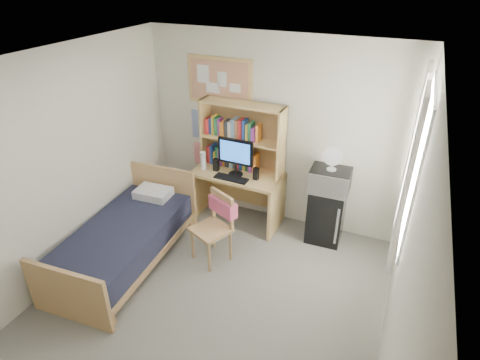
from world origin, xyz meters
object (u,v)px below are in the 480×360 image
at_px(microwave, 330,180).
at_px(desk_chair, 211,229).
at_px(bulletin_board, 220,81).
at_px(speaker_left, 216,165).
at_px(bed, 124,245).
at_px(desk_fan, 333,159).
at_px(monitor, 236,157).
at_px(speaker_right, 256,174).
at_px(desk, 238,197).
at_px(mini_fridge, 326,214).

bearing_deg(microwave, desk_chair, -142.96).
relative_size(bulletin_board, microwave, 1.89).
relative_size(bulletin_board, speaker_left, 5.36).
height_order(bulletin_board, desk_chair, bulletin_board).
xyz_separation_m(bulletin_board, bed, (-0.50, -1.73, -1.65)).
height_order(desk_chair, desk_fan, desk_fan).
bearing_deg(monitor, speaker_left, 180.00).
relative_size(desk_chair, speaker_right, 5.49).
distance_m(monitor, desk_fan, 1.27).
bearing_deg(desk, speaker_left, -168.69).
xyz_separation_m(desk_chair, bed, (-0.95, -0.48, -0.19)).
distance_m(speaker_left, microwave, 1.56).
bearing_deg(microwave, speaker_right, -175.58).
distance_m(bed, microwave, 2.68).
xyz_separation_m(desk, desk_chair, (0.06, -0.94, 0.07)).
distance_m(desk_chair, monitor, 1.05).
bearing_deg(speaker_right, bed, -129.94).
bearing_deg(desk_chair, microwave, 64.04).
height_order(mini_fridge, speaker_right, speaker_right).
bearing_deg(speaker_right, microwave, 8.29).
relative_size(desk, speaker_right, 7.44).
bearing_deg(microwave, bulletin_board, 168.52).
bearing_deg(bulletin_board, mini_fridge, -8.41).
bearing_deg(bulletin_board, speaker_left, -75.35).
bearing_deg(speaker_right, bulletin_board, 152.89).
xyz_separation_m(mini_fridge, monitor, (-1.26, -0.13, 0.65)).
xyz_separation_m(bulletin_board, speaker_left, (0.09, -0.36, -1.07)).
bearing_deg(microwave, bed, -148.09).
distance_m(mini_fridge, monitor, 1.42).
relative_size(bed, speaker_left, 11.00).
relative_size(desk, desk_fan, 4.14).
relative_size(desk_chair, monitor, 1.72).
bearing_deg(bulletin_board, bed, -106.10).
bearing_deg(monitor, microwave, 6.33).
bearing_deg(bed, desk_chair, 23.12).
distance_m(bulletin_board, desk_fan, 1.82).
bearing_deg(desk, desk_fan, 3.61).
relative_size(mini_fridge, microwave, 1.54).
relative_size(monitor, microwave, 1.06).
bearing_deg(bed, bulletin_board, 70.18).
bearing_deg(speaker_left, mini_fridge, 5.85).
bearing_deg(desk_chair, monitor, 118.42).
height_order(microwave, desk_fan, desk_fan).
xyz_separation_m(mini_fridge, desk_fan, (0.00, -0.02, 0.82)).
bearing_deg(speaker_left, desk_fan, 5.11).
xyz_separation_m(desk_chair, mini_fridge, (1.20, 1.01, -0.07)).
bearing_deg(speaker_right, monitor, 180.00).
bearing_deg(desk_fan, speaker_left, -178.76).
xyz_separation_m(bulletin_board, mini_fridge, (1.65, -0.24, -1.54)).
height_order(speaker_left, desk_fan, desk_fan).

